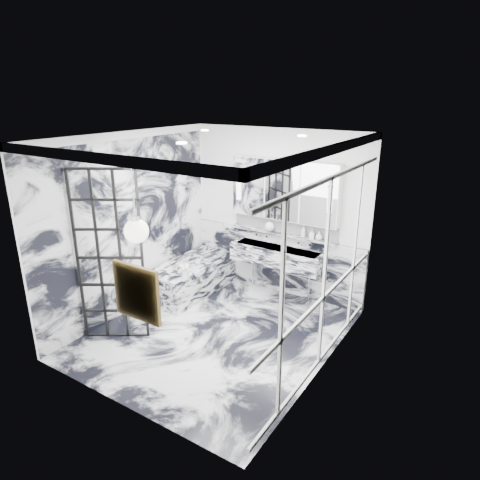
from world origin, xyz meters
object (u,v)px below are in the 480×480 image
Objects in this scene: trough_sink at (277,256)px; mirror_cabinet at (284,190)px; bathtub at (191,277)px; crittall_door at (110,258)px.

trough_sink is 0.84× the size of mirror_cabinet.
trough_sink is 0.97× the size of bathtub.
trough_sink reaches higher than bathtub.
mirror_cabinet is at bearing 30.65° from crittall_door.
crittall_door reaches higher than mirror_cabinet.
trough_sink is (1.32, 2.37, -0.48)m from crittall_door.
crittall_door is 2.93m from mirror_cabinet.
crittall_door is at bearing -89.72° from bathtub.
trough_sink is at bearing -90.00° from mirror_cabinet.
crittall_door is 1.95m from bathtub.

